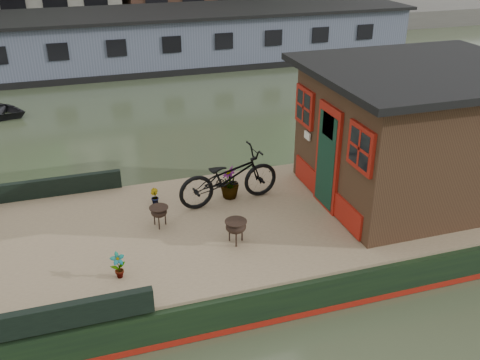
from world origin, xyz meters
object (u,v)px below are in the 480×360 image
object	(u,v)px
cabin	(417,132)
potted_plant_a	(118,266)
brazier_rear	(159,217)
brazier_front	(236,232)
bicycle	(229,177)

from	to	relation	value
cabin	potted_plant_a	distance (m)	5.74
brazier_rear	brazier_front	bearing A→B (deg)	-39.47
brazier_front	brazier_rear	xyz separation A→B (m)	(-1.08, 0.89, -0.02)
bicycle	brazier_front	bearing A→B (deg)	161.28
cabin	brazier_rear	bearing A→B (deg)	177.62
brazier_front	potted_plant_a	bearing A→B (deg)	-168.81
bicycle	brazier_rear	size ratio (longest dim) A/B	5.21
cabin	potted_plant_a	size ratio (longest dim) A/B	9.68
cabin	potted_plant_a	bearing A→B (deg)	-169.15
cabin	bicycle	world-z (taller)	cabin
cabin	brazier_front	distance (m)	3.86
potted_plant_a	brazier_front	world-z (taller)	potted_plant_a
potted_plant_a	brazier_front	size ratio (longest dim) A/B	1.02
brazier_front	brazier_rear	bearing A→B (deg)	140.53
bicycle	cabin	bearing A→B (deg)	-108.21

